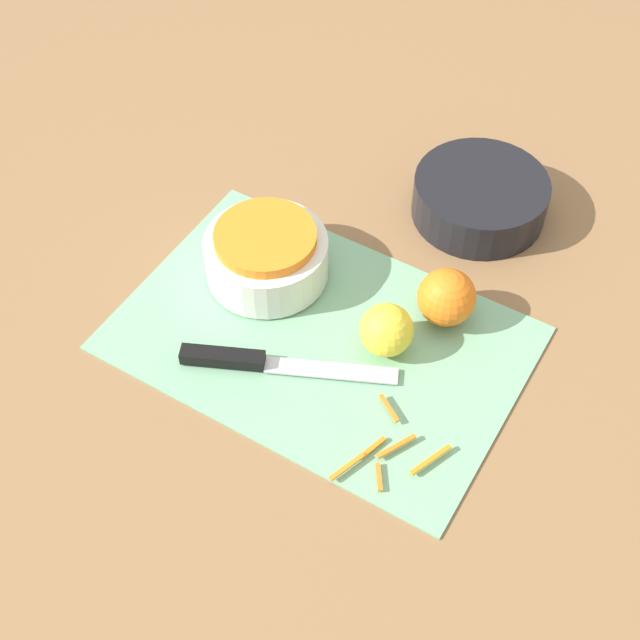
% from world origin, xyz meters
% --- Properties ---
extents(ground_plane, '(4.00, 4.00, 0.00)m').
position_xyz_m(ground_plane, '(0.00, 0.00, 0.00)').
color(ground_plane, olive).
extents(cutting_board, '(0.47, 0.31, 0.01)m').
position_xyz_m(cutting_board, '(0.00, 0.00, 0.00)').
color(cutting_board, '#75AD84').
rests_on(cutting_board, ground_plane).
extents(bowl_speckled, '(0.15, 0.15, 0.07)m').
position_xyz_m(bowl_speckled, '(-0.11, 0.05, 0.04)').
color(bowl_speckled, silver).
rests_on(bowl_speckled, cutting_board).
extents(bowl_dark, '(0.18, 0.18, 0.06)m').
position_xyz_m(bowl_dark, '(0.07, 0.29, 0.03)').
color(bowl_dark, black).
rests_on(bowl_dark, ground_plane).
extents(knife, '(0.24, 0.12, 0.02)m').
position_xyz_m(knife, '(-0.05, -0.08, 0.01)').
color(knife, black).
rests_on(knife, cutting_board).
extents(orange_left, '(0.07, 0.07, 0.07)m').
position_xyz_m(orange_left, '(0.11, 0.10, 0.04)').
color(orange_left, orange).
rests_on(orange_left, cutting_board).
extents(lemon, '(0.06, 0.06, 0.06)m').
position_xyz_m(lemon, '(0.07, 0.03, 0.04)').
color(lemon, yellow).
rests_on(lemon, cutting_board).
extents(peel_pile, '(0.10, 0.12, 0.01)m').
position_xyz_m(peel_pile, '(0.14, -0.10, 0.01)').
color(peel_pile, orange).
rests_on(peel_pile, cutting_board).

